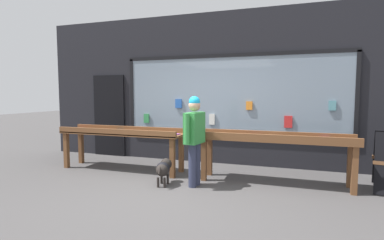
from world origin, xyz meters
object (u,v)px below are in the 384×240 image
(display_table_left, at_px, (122,136))
(small_dog, at_px, (164,168))
(display_table_right, at_px, (275,143))
(person_browsing, at_px, (194,135))

(display_table_left, relative_size, small_dog, 4.61)
(display_table_right, height_order, person_browsing, person_browsing)
(display_table_right, height_order, small_dog, display_table_right)
(person_browsing, bearing_deg, display_table_right, -57.45)
(display_table_left, height_order, small_dog, display_table_left)
(display_table_right, xyz_separation_m, small_dog, (-1.85, -0.70, -0.45))
(display_table_left, bearing_deg, person_browsing, -17.69)
(person_browsing, bearing_deg, display_table_left, 81.10)
(small_dog, bearing_deg, display_table_right, -78.42)
(display_table_left, xyz_separation_m, person_browsing, (1.82, -0.58, 0.18))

